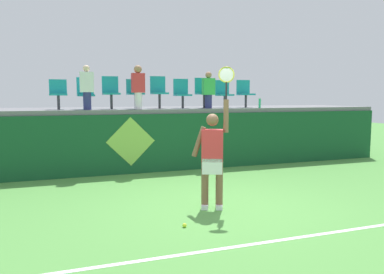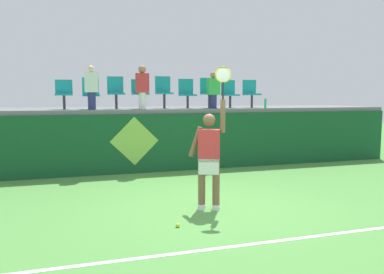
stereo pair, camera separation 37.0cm
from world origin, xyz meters
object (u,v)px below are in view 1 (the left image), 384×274
tennis_player (213,156)px  spectator_2 (87,87)px  water_bottle (260,103)px  spectator_0 (138,86)px  tennis_ball (185,225)px  stadium_chair_0 (58,92)px  stadium_chair_1 (86,92)px  stadium_chair_4 (159,90)px  stadium_chair_7 (224,92)px  spectator_1 (208,90)px  stadium_chair_2 (111,91)px  stadium_chair_6 (203,91)px  stadium_chair_3 (135,92)px  stadium_chair_8 (245,92)px  stadium_chair_5 (182,92)px

tennis_player → spectator_2: 4.48m
water_bottle → spectator_0: spectator_0 is taller
tennis_ball → spectator_0: size_ratio=0.06×
stadium_chair_0 → stadium_chair_1: 0.69m
stadium_chair_4 → stadium_chair_7: bearing=-0.1°
tennis_player → stadium_chair_4: stadium_chair_4 is taller
tennis_ball → spectator_1: 5.66m
stadium_chair_2 → spectator_1: size_ratio=0.86×
stadium_chair_7 → spectator_0: size_ratio=0.71×
stadium_chair_6 → spectator_1: size_ratio=0.86×
stadium_chair_2 → spectator_2: 0.81m
spectator_2 → stadium_chair_0: bearing=147.1°
stadium_chair_3 → stadium_chair_6: size_ratio=0.92×
tennis_player → stadium_chair_0: bearing=120.4°
tennis_ball → stadium_chair_1: (-1.05, 5.11, 2.10)m
stadium_chair_4 → stadium_chair_8: bearing=-0.1°
stadium_chair_4 → stadium_chair_7: 2.01m
stadium_chair_0 → stadium_chair_5: stadium_chair_5 is taller
tennis_player → spectator_0: bearing=97.6°
water_bottle → stadium_chair_6: (-1.53, 0.64, 0.36)m
stadium_chair_4 → spectator_1: spectator_1 is taller
stadium_chair_4 → stadium_chair_3: bearing=-179.3°
stadium_chair_6 → stadium_chair_7: (0.66, -0.00, -0.04)m
tennis_ball → stadium_chair_4: bearing=79.4°
stadium_chair_5 → spectator_1: 0.78m
stadium_chair_7 → spectator_2: spectator_2 is taller
stadium_chair_3 → stadium_chair_7: size_ratio=0.99×
water_bottle → stadium_chair_1: size_ratio=0.33×
stadium_chair_4 → spectator_0: bearing=-147.3°
stadium_chair_0 → spectator_2: 0.83m
stadium_chair_5 → stadium_chair_8: size_ratio=1.01×
tennis_ball → stadium_chair_6: (2.30, 5.10, 2.14)m
stadium_chair_2 → stadium_chair_5: (2.03, 0.00, -0.03)m
stadium_chair_1 → spectator_1: size_ratio=0.82×
stadium_chair_5 → spectator_0: bearing=-162.3°
stadium_chair_8 → stadium_chair_5: bearing=179.9°
spectator_0 → spectator_2: 1.32m
stadium_chair_0 → stadium_chair_2: 1.35m
tennis_ball → stadium_chair_5: size_ratio=0.08×
stadium_chair_3 → stadium_chair_7: bearing=0.1°
tennis_ball → stadium_chair_1: bearing=101.6°
tennis_player → stadium_chair_0: size_ratio=3.24×
water_bottle → stadium_chair_1: 4.94m
stadium_chair_7 → tennis_player: bearing=-116.7°
tennis_ball → stadium_chair_5: (1.64, 5.11, 2.10)m
stadium_chair_4 → spectator_2: size_ratio=0.81×
stadium_chair_6 → spectator_2: size_ratio=0.79×
stadium_chair_0 → stadium_chair_5: 3.38m
tennis_ball → stadium_chair_2: size_ratio=0.07×
stadium_chair_1 → stadium_chair_3: 1.32m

